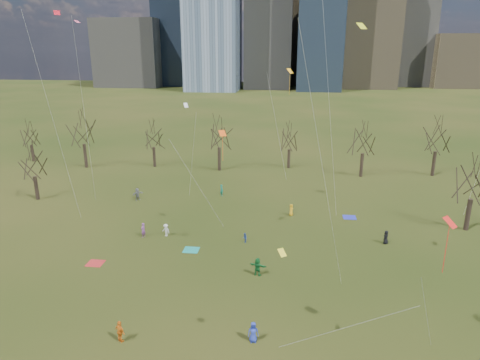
# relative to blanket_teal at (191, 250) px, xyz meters

# --- Properties ---
(ground) EXTENTS (500.00, 500.00, 0.00)m
(ground) POSITION_rel_blanket_teal_xyz_m (4.84, -8.95, -0.01)
(ground) COLOR black
(ground) RESTS_ON ground
(downtown_skyline) EXTENTS (212.50, 78.00, 118.00)m
(downtown_skyline) POSITION_rel_blanket_teal_xyz_m (2.41, 201.69, 38.99)
(downtown_skyline) COLOR slate
(downtown_skyline) RESTS_ON ground
(bare_tree_row) EXTENTS (113.04, 29.80, 9.50)m
(bare_tree_row) POSITION_rel_blanket_teal_xyz_m (4.75, 28.27, 6.10)
(bare_tree_row) COLOR black
(bare_tree_row) RESTS_ON ground
(blanket_teal) EXTENTS (1.60, 1.50, 0.03)m
(blanket_teal) POSITION_rel_blanket_teal_xyz_m (0.00, 0.00, 0.00)
(blanket_teal) COLOR #178B81
(blanket_teal) RESTS_ON ground
(blanket_navy) EXTENTS (1.60, 1.50, 0.03)m
(blanket_navy) POSITION_rel_blanket_teal_xyz_m (17.76, 11.36, 0.00)
(blanket_navy) COLOR #2730BA
(blanket_navy) RESTS_ON ground
(blanket_crimson) EXTENTS (1.60, 1.50, 0.03)m
(blanket_crimson) POSITION_rel_blanket_teal_xyz_m (-8.77, -4.01, 0.00)
(blanket_crimson) COLOR red
(blanket_crimson) RESTS_ON ground
(person_0) EXTENTS (0.87, 0.66, 1.59)m
(person_0) POSITION_rel_blanket_teal_xyz_m (7.84, -13.92, 0.78)
(person_0) COLOR #2A3DB6
(person_0) RESTS_ON ground
(person_4) EXTENTS (1.07, 0.87, 1.70)m
(person_4) POSITION_rel_blanket_teal_xyz_m (-1.69, -15.09, 0.83)
(person_4) COLOR orange
(person_4) RESTS_ON ground
(person_5) EXTENTS (1.72, 0.96, 1.77)m
(person_5) POSITION_rel_blanket_teal_xyz_m (7.39, -4.39, 0.87)
(person_5) COLOR #186E31
(person_5) RESTS_ON ground
(person_6) EXTENTS (0.85, 0.88, 1.53)m
(person_6) POSITION_rel_blanket_teal_xyz_m (20.70, 4.03, 0.75)
(person_6) COLOR black
(person_6) RESTS_ON ground
(person_7) EXTENTS (0.61, 0.73, 1.71)m
(person_7) POSITION_rel_blanket_teal_xyz_m (-6.07, 2.55, 0.84)
(person_7) COLOR #894891
(person_7) RESTS_ON ground
(person_8) EXTENTS (0.50, 0.60, 1.11)m
(person_8) POSITION_rel_blanket_teal_xyz_m (5.43, 2.51, 0.54)
(person_8) COLOR #2642A4
(person_8) RESTS_ON ground
(person_9) EXTENTS (1.10, 0.90, 1.48)m
(person_9) POSITION_rel_blanket_teal_xyz_m (-3.62, 3.11, 0.72)
(person_9) COLOR white
(person_9) RESTS_ON ground
(person_11) EXTENTS (1.43, 1.59, 1.76)m
(person_11) POSITION_rel_blanket_teal_xyz_m (-11.02, 14.43, 0.86)
(person_11) COLOR slate
(person_11) RESTS_ON ground
(person_12) EXTENTS (0.61, 0.82, 1.52)m
(person_12) POSITION_rel_blanket_teal_xyz_m (10.43, 11.16, 0.74)
(person_12) COLOR yellow
(person_12) RESTS_ON ground
(person_13) EXTENTS (0.70, 0.73, 1.68)m
(person_13) POSITION_rel_blanket_teal_xyz_m (0.40, 17.71, 0.83)
(person_13) COLOR #1C7F67
(person_13) RESTS_ON ground
(kites_airborne) EXTENTS (48.47, 44.57, 28.91)m
(kites_airborne) POSITION_rel_blanket_teal_xyz_m (11.09, 2.80, 12.94)
(kites_airborne) COLOR #F65814
(kites_airborne) RESTS_ON ground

